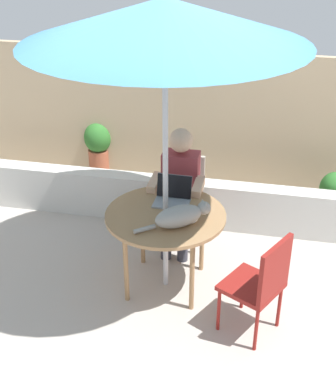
{
  "coord_description": "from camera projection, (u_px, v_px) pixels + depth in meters",
  "views": [
    {
      "loc": [
        0.79,
        -3.66,
        2.96
      ],
      "look_at": [
        0.0,
        0.1,
        0.88
      ],
      "focal_mm": 49.38,
      "sensor_mm": 36.0,
      "label": 1
    }
  ],
  "objects": [
    {
      "name": "ground_plane",
      "position": [
        166.0,
        284.0,
        4.71
      ],
      "size": [
        14.0,
        14.0,
        0.0
      ],
      "primitive_type": "plane",
      "color": "#ADA399"
    },
    {
      "name": "fence_back",
      "position": [
        201.0,
        123.0,
        5.96
      ],
      "size": [
        5.83,
        0.08,
        1.62
      ],
      "primitive_type": "cube",
      "color": "tan",
      "rests_on": "ground"
    },
    {
      "name": "planter_wall_low",
      "position": [
        187.0,
        202.0,
        5.51
      ],
      "size": [
        5.25,
        0.2,
        0.49
      ],
      "primitive_type": "cube",
      "color": "beige",
      "rests_on": "ground"
    },
    {
      "name": "patio_table",
      "position": [
        166.0,
        220.0,
        4.39
      ],
      "size": [
        1.01,
        1.01,
        0.73
      ],
      "color": "#9E754C",
      "rests_on": "ground"
    },
    {
      "name": "patio_umbrella",
      "position": [
        165.0,
        21.0,
        3.62
      ],
      "size": [
        2.07,
        2.07,
        2.43
      ],
      "color": "#B7B7BC",
      "rests_on": "ground"
    },
    {
      "name": "chair_occupied",
      "position": [
        182.0,
        193.0,
        5.13
      ],
      "size": [
        0.4,
        0.4,
        0.87
      ],
      "color": "#B2A899",
      "rests_on": "ground"
    },
    {
      "name": "chair_empty",
      "position": [
        262.0,
        281.0,
        3.93
      ],
      "size": [
        0.54,
        0.54,
        0.87
      ],
      "color": "maroon",
      "rests_on": "ground"
    },
    {
      "name": "person_seated",
      "position": [
        179.0,
        185.0,
        4.91
      ],
      "size": [
        0.48,
        0.48,
        1.21
      ],
      "color": "maroon",
      "rests_on": "ground"
    },
    {
      "name": "laptop",
      "position": [
        173.0,
        194.0,
        4.52
      ],
      "size": [
        0.31,
        0.26,
        0.21
      ],
      "color": "gray",
      "rests_on": "patio_table"
    },
    {
      "name": "cat",
      "position": [
        181.0,
        216.0,
        4.17
      ],
      "size": [
        0.56,
        0.41,
        0.17
      ],
      "color": "gray",
      "rests_on": "patio_table"
    },
    {
      "name": "potted_plant_near_fence",
      "position": [
        99.0,
        147.0,
        6.35
      ],
      "size": [
        0.33,
        0.33,
        0.72
      ],
      "color": "#9E5138",
      "rests_on": "ground"
    },
    {
      "name": "potted_plant_by_chair",
      "position": [
        333.0,
        198.0,
        5.45
      ],
      "size": [
        0.3,
        0.3,
        0.6
      ],
      "color": "#595654",
      "rests_on": "ground"
    }
  ]
}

